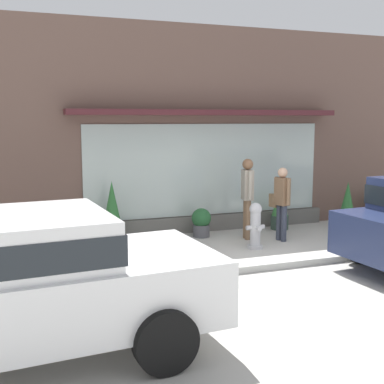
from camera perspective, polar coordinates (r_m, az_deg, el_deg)
The scene contains 12 objects.
ground_plane at distance 9.14m, azimuth 8.54°, elevation -8.10°, with size 60.00×60.00×0.00m, color #B2AFA8.
curb_strip at distance 8.96m, azimuth 9.17°, elevation -8.06°, with size 14.00×0.24×0.12m, color #B2B2AD.
storefront at distance 11.67m, azimuth 1.20°, elevation 6.76°, with size 14.00×0.81×4.60m.
fire_hydrant at distance 10.15m, azimuth 7.12°, elevation -3.70°, with size 0.39×0.35×0.92m.
pedestrian_with_handbag at distance 10.82m, azimuth 9.98°, elevation -0.76°, with size 0.24×0.66×1.55m.
pedestrian_passerby at distance 10.85m, azimuth 6.22°, elevation -0.00°, with size 0.25×0.48×1.72m.
parked_car_white at distance 5.67m, azimuth -20.44°, elevation -9.23°, with size 4.52×2.23×1.58m.
potted_plant_window_right at distance 12.65m, azimuth 17.00°, elevation -1.40°, with size 0.43×0.43×1.08m.
potted_plant_window_left at distance 13.66m, azimuth 19.82°, elevation -1.52°, with size 0.47×0.47×0.71m.
potted_plant_near_hydrant at distance 11.08m, azimuth 1.05°, elevation -3.37°, with size 0.42×0.42×0.63m.
potted_plant_doorstep at distance 10.60m, azimuth -8.92°, elevation -2.40°, with size 0.44×0.44×1.29m.
potted_plant_by_entrance at distance 11.99m, azimuth 9.81°, elevation -1.79°, with size 0.41×0.41×1.04m.
Camera 1 is at (-4.26, -7.67, 2.55)m, focal length 47.63 mm.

